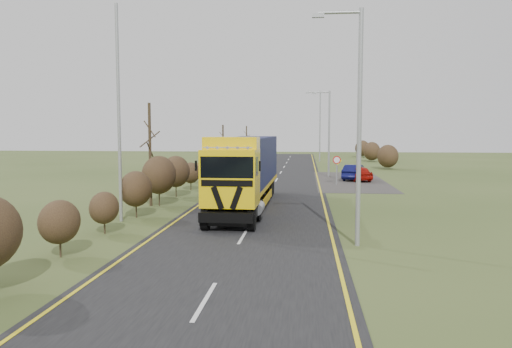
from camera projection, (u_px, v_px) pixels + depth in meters
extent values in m
plane|color=#3A4C20|center=(253.00, 220.00, 24.87)|extent=(160.00, 160.00, 0.00)
cube|color=black|center=(268.00, 194.00, 34.78)|extent=(8.00, 120.00, 0.02)
cube|color=#2F2C2A|center=(350.00, 181.00, 44.05)|extent=(6.00, 18.00, 0.02)
cube|color=yellow|center=(216.00, 193.00, 35.15)|extent=(0.12, 116.00, 0.01)
cube|color=yellow|center=(321.00, 195.00, 34.42)|extent=(0.12, 116.00, 0.01)
cube|color=silver|center=(205.00, 301.00, 12.97)|extent=(0.12, 3.00, 0.01)
cube|color=silver|center=(243.00, 236.00, 20.90)|extent=(0.12, 3.00, 0.01)
cube|color=silver|center=(260.00, 207.00, 28.83)|extent=(0.12, 3.00, 0.01)
cube|color=silver|center=(270.00, 190.00, 36.76)|extent=(0.12, 3.00, 0.01)
cube|color=silver|center=(276.00, 180.00, 44.69)|extent=(0.12, 3.00, 0.01)
cube|color=silver|center=(281.00, 172.00, 52.62)|extent=(0.12, 3.00, 0.01)
cube|color=silver|center=(284.00, 167.00, 60.55)|extent=(0.12, 3.00, 0.01)
cube|color=silver|center=(287.00, 163.00, 68.48)|extent=(0.12, 3.00, 0.01)
cube|color=silver|center=(289.00, 159.00, 76.42)|extent=(0.12, 3.00, 0.01)
cube|color=silver|center=(290.00, 157.00, 84.35)|extent=(0.12, 3.00, 0.01)
ellipsoid|color=#311F15|center=(59.00, 222.00, 17.42)|extent=(1.34, 1.74, 1.54)
ellipsoid|color=#311F15|center=(104.00, 208.00, 21.40)|extent=(1.21, 1.57, 1.39)
ellipsoid|color=#311F15|center=(136.00, 189.00, 25.33)|extent=(1.58, 2.06, 1.82)
ellipsoid|color=#311F15|center=(159.00, 175.00, 29.27)|extent=(1.96, 2.55, 2.25)
ellipsoid|color=#311F15|center=(176.00, 171.00, 33.25)|extent=(1.83, 2.38, 2.10)
ellipsoid|color=#311F15|center=(191.00, 173.00, 37.24)|extent=(1.37, 1.78, 1.57)
ellipsoid|color=#311F15|center=(201.00, 171.00, 41.23)|extent=(1.20, 1.56, 1.38)
ellipsoid|color=#311F15|center=(211.00, 164.00, 45.15)|extent=(1.55, 2.02, 1.78)
ellipsoid|color=#311F15|center=(217.00, 157.00, 49.10)|extent=(1.95, 2.53, 2.24)
ellipsoid|color=#311F15|center=(226.00, 156.00, 53.06)|extent=(1.85, 2.41, 2.13)
ellipsoid|color=#311F15|center=(229.00, 158.00, 57.08)|extent=(1.40, 1.81, 1.61)
ellipsoid|color=#311F15|center=(236.00, 158.00, 61.04)|extent=(1.19, 1.55, 1.37)
ellipsoid|color=#311F15|center=(238.00, 154.00, 65.00)|extent=(1.52, 1.97, 1.75)
ellipsoid|color=#311F15|center=(244.00, 150.00, 68.91)|extent=(1.93, 2.51, 2.22)
ellipsoid|color=#311F15|center=(246.00, 149.00, 72.91)|extent=(1.88, 2.44, 2.16)
ellipsoid|color=#311F15|center=(251.00, 151.00, 76.88)|extent=(1.43, 1.85, 1.64)
ellipsoid|color=#311F15|center=(251.00, 151.00, 80.90)|extent=(1.19, 1.55, 1.37)
ellipsoid|color=#311F15|center=(256.00, 148.00, 84.80)|extent=(1.49, 1.93, 1.71)
cylinder|color=#362A1B|center=(150.00, 155.00, 29.21)|extent=(0.18, 0.18, 6.05)
cylinder|color=#362A1B|center=(223.00, 148.00, 55.03)|extent=(0.18, 0.18, 5.06)
cylinder|color=#362A1B|center=(247.00, 143.00, 76.83)|extent=(0.18, 0.18, 5.15)
cube|color=black|center=(234.00, 210.00, 23.63)|extent=(2.43, 4.57, 0.44)
cube|color=yellow|center=(231.00, 178.00, 22.61)|extent=(2.50, 2.21, 2.56)
cube|color=black|center=(227.00, 220.00, 21.74)|extent=(2.47, 0.16, 0.54)
cube|color=black|center=(217.00, 198.00, 21.64)|extent=(0.59, 0.03, 1.06)
cube|color=black|center=(236.00, 198.00, 21.56)|extent=(0.59, 0.03, 1.06)
cube|color=black|center=(227.00, 167.00, 21.51)|extent=(2.32, 0.10, 0.94)
cube|color=black|center=(227.00, 183.00, 21.54)|extent=(2.27, 0.07, 0.28)
cube|color=yellow|center=(232.00, 143.00, 22.82)|extent=(2.48, 1.42, 0.55)
cylinder|color=silver|center=(228.00, 148.00, 21.66)|extent=(2.17, 0.09, 0.06)
cube|color=black|center=(196.00, 166.00, 21.87)|extent=(0.08, 0.12, 0.44)
cube|color=black|center=(260.00, 166.00, 21.59)|extent=(0.08, 0.12, 0.44)
cylinder|color=gray|center=(212.00, 207.00, 24.13)|extent=(0.57, 1.29, 0.55)
cylinder|color=gray|center=(258.00, 208.00, 23.91)|extent=(0.57, 1.29, 0.55)
cube|color=#E7B310|center=(249.00, 184.00, 29.94)|extent=(2.66, 12.45, 0.24)
cube|color=black|center=(249.00, 160.00, 29.81)|extent=(2.63, 12.06, 2.71)
cube|color=#101743|center=(258.00, 155.00, 35.79)|extent=(2.44, 0.10, 2.71)
cube|color=#101743|center=(235.00, 167.00, 23.83)|extent=(2.44, 0.10, 2.71)
cube|color=black|center=(255.00, 187.00, 33.70)|extent=(2.32, 3.58, 0.34)
cube|color=#E7B310|center=(227.00, 197.00, 29.14)|extent=(0.13, 5.42, 0.44)
cube|color=#E7B310|center=(267.00, 198.00, 28.90)|extent=(0.13, 5.42, 0.44)
cylinder|color=black|center=(205.00, 219.00, 22.19)|extent=(0.33, 1.03, 1.02)
cylinder|color=black|center=(252.00, 220.00, 21.99)|extent=(0.33, 1.03, 1.02)
cylinder|color=black|center=(215.00, 210.00, 24.63)|extent=(0.33, 1.03, 1.02)
cylinder|color=black|center=(257.00, 211.00, 24.43)|extent=(0.33, 1.03, 1.02)
cylinder|color=black|center=(238.00, 190.00, 32.93)|extent=(0.33, 1.03, 1.02)
cylinder|color=black|center=(269.00, 190.00, 32.73)|extent=(0.33, 1.03, 1.02)
cylinder|color=black|center=(240.00, 188.00, 33.91)|extent=(0.33, 1.03, 1.02)
cylinder|color=black|center=(270.00, 189.00, 33.71)|extent=(0.33, 1.03, 1.02)
cylinder|color=black|center=(242.00, 187.00, 34.89)|extent=(0.33, 1.03, 1.02)
cylinder|color=black|center=(271.00, 187.00, 34.68)|extent=(0.33, 1.03, 1.02)
imported|color=#A10F08|center=(358.00, 173.00, 43.98)|extent=(2.46, 4.14, 1.32)
imported|color=#0B0D3D|center=(355.00, 172.00, 44.68)|extent=(2.64, 4.43, 1.38)
cylinder|color=#999C9E|center=(359.00, 129.00, 18.91)|extent=(0.18, 0.18, 8.99)
cylinder|color=#999C9E|center=(340.00, 12.00, 18.61)|extent=(1.60, 0.12, 0.12)
cube|color=#999C9E|center=(318.00, 16.00, 18.69)|extent=(0.45, 0.18, 0.14)
cylinder|color=#999C9E|center=(329.00, 134.00, 47.51)|extent=(0.18, 0.18, 8.19)
cylinder|color=#999C9E|center=(322.00, 92.00, 47.24)|extent=(1.46, 0.12, 0.12)
cube|color=#999C9E|center=(314.00, 93.00, 47.32)|extent=(0.41, 0.16, 0.13)
cylinder|color=#999C9E|center=(320.00, 126.00, 71.28)|extent=(0.18, 0.18, 10.08)
cylinder|color=#999C9E|center=(314.00, 92.00, 70.94)|extent=(1.79, 0.12, 0.12)
cube|color=#999C9E|center=(308.00, 93.00, 71.04)|extent=(0.50, 0.20, 0.16)
cylinder|color=#999C9E|center=(119.00, 114.00, 24.02)|extent=(0.16, 0.16, 10.45)
cylinder|color=#999C9E|center=(337.00, 172.00, 41.02)|extent=(0.08, 0.08, 2.03)
cylinder|color=red|center=(337.00, 160.00, 40.90)|extent=(0.65, 0.04, 0.65)
cylinder|color=white|center=(337.00, 160.00, 40.88)|extent=(0.49, 0.02, 0.49)
cylinder|color=#999C9E|center=(337.00, 171.00, 45.43)|extent=(0.08, 0.08, 1.59)
cube|color=#F9F30D|center=(337.00, 161.00, 45.31)|extent=(0.80, 0.04, 0.80)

